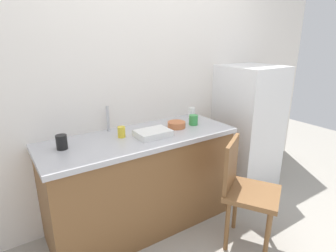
{
  "coord_description": "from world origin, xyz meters",
  "views": [
    {
      "loc": [
        -1.21,
        -1.28,
        1.65
      ],
      "look_at": [
        0.05,
        0.6,
        0.91
      ],
      "focal_mm": 29.54,
      "sensor_mm": 36.0,
      "label": 1
    }
  ],
  "objects_px": {
    "cup_green": "(193,120)",
    "cup_white": "(192,113)",
    "cup_yellow": "(121,132)",
    "dish_tray": "(153,133)",
    "refrigerator": "(247,128)",
    "terracotta_bowl": "(176,125)",
    "cup_black": "(62,142)",
    "chair": "(245,189)"
  },
  "relations": [
    {
      "from": "cup_green",
      "to": "cup_black",
      "type": "bearing_deg",
      "value": 176.53
    },
    {
      "from": "terracotta_bowl",
      "to": "cup_black",
      "type": "xyz_separation_m",
      "value": [
        -0.99,
        0.05,
        0.03
      ]
    },
    {
      "from": "dish_tray",
      "to": "cup_green",
      "type": "xyz_separation_m",
      "value": [
        0.47,
        0.06,
        0.02
      ]
    },
    {
      "from": "cup_black",
      "to": "chair",
      "type": "bearing_deg",
      "value": -31.3
    },
    {
      "from": "dish_tray",
      "to": "cup_yellow",
      "type": "xyz_separation_m",
      "value": [
        -0.23,
        0.12,
        0.02
      ]
    },
    {
      "from": "refrigerator",
      "to": "chair",
      "type": "relative_size",
      "value": 1.53
    },
    {
      "from": "cup_yellow",
      "to": "cup_green",
      "type": "height_order",
      "value": "cup_green"
    },
    {
      "from": "chair",
      "to": "cup_green",
      "type": "distance_m",
      "value": 0.77
    },
    {
      "from": "chair",
      "to": "cup_green",
      "type": "bearing_deg",
      "value": 60.27
    },
    {
      "from": "dish_tray",
      "to": "refrigerator",
      "type": "bearing_deg",
      "value": 3.87
    },
    {
      "from": "chair",
      "to": "terracotta_bowl",
      "type": "xyz_separation_m",
      "value": [
        -0.2,
        0.67,
        0.39
      ]
    },
    {
      "from": "cup_black",
      "to": "cup_green",
      "type": "bearing_deg",
      "value": -3.47
    },
    {
      "from": "dish_tray",
      "to": "terracotta_bowl",
      "type": "xyz_separation_m",
      "value": [
        0.29,
        0.08,
        0.0
      ]
    },
    {
      "from": "terracotta_bowl",
      "to": "cup_green",
      "type": "distance_m",
      "value": 0.18
    },
    {
      "from": "cup_black",
      "to": "cup_white",
      "type": "bearing_deg",
      "value": 5.16
    },
    {
      "from": "refrigerator",
      "to": "chair",
      "type": "distance_m",
      "value": 1.05
    },
    {
      "from": "refrigerator",
      "to": "terracotta_bowl",
      "type": "bearing_deg",
      "value": -179.42
    },
    {
      "from": "refrigerator",
      "to": "cup_yellow",
      "type": "height_order",
      "value": "refrigerator"
    },
    {
      "from": "cup_yellow",
      "to": "cup_green",
      "type": "xyz_separation_m",
      "value": [
        0.7,
        -0.06,
        0.0
      ]
    },
    {
      "from": "refrigerator",
      "to": "terracotta_bowl",
      "type": "relative_size",
      "value": 8.42
    },
    {
      "from": "terracotta_bowl",
      "to": "cup_green",
      "type": "xyz_separation_m",
      "value": [
        0.18,
        -0.02,
        0.02
      ]
    },
    {
      "from": "refrigerator",
      "to": "cup_black",
      "type": "relative_size",
      "value": 12.68
    },
    {
      "from": "cup_black",
      "to": "cup_white",
      "type": "height_order",
      "value": "same"
    },
    {
      "from": "cup_yellow",
      "to": "cup_white",
      "type": "distance_m",
      "value": 0.83
    },
    {
      "from": "refrigerator",
      "to": "dish_tray",
      "type": "xyz_separation_m",
      "value": [
        -1.27,
        -0.09,
        0.21
      ]
    },
    {
      "from": "chair",
      "to": "terracotta_bowl",
      "type": "bearing_deg",
      "value": 75.16
    },
    {
      "from": "cup_green",
      "to": "cup_white",
      "type": "bearing_deg",
      "value": 55.96
    },
    {
      "from": "chair",
      "to": "cup_yellow",
      "type": "distance_m",
      "value": 1.09
    },
    {
      "from": "cup_black",
      "to": "cup_white",
      "type": "distance_m",
      "value": 1.3
    },
    {
      "from": "cup_black",
      "to": "dish_tray",
      "type": "bearing_deg",
      "value": -10.5
    },
    {
      "from": "dish_tray",
      "to": "cup_black",
      "type": "distance_m",
      "value": 0.71
    },
    {
      "from": "refrigerator",
      "to": "cup_white",
      "type": "bearing_deg",
      "value": 166.71
    },
    {
      "from": "dish_tray",
      "to": "cup_green",
      "type": "relative_size",
      "value": 3.04
    },
    {
      "from": "refrigerator",
      "to": "cup_yellow",
      "type": "bearing_deg",
      "value": 178.74
    },
    {
      "from": "cup_white",
      "to": "cup_yellow",
      "type": "bearing_deg",
      "value": -171.29
    },
    {
      "from": "terracotta_bowl",
      "to": "cup_black",
      "type": "relative_size",
      "value": 1.51
    },
    {
      "from": "cup_yellow",
      "to": "cup_white",
      "type": "bearing_deg",
      "value": 8.71
    },
    {
      "from": "cup_yellow",
      "to": "cup_black",
      "type": "height_order",
      "value": "cup_black"
    },
    {
      "from": "refrigerator",
      "to": "cup_green",
      "type": "distance_m",
      "value": 0.83
    },
    {
      "from": "cup_white",
      "to": "cup_green",
      "type": "bearing_deg",
      "value": -124.04
    },
    {
      "from": "chair",
      "to": "dish_tray",
      "type": "bearing_deg",
      "value": 98.27
    },
    {
      "from": "dish_tray",
      "to": "cup_green",
      "type": "height_order",
      "value": "cup_green"
    }
  ]
}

